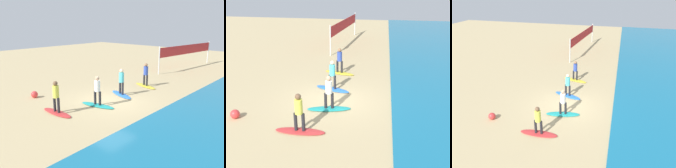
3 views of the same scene
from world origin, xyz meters
TOP-DOWN VIEW (x-y plane):
  - ground_plane at (0.00, 0.00)m, footprint 60.00×60.00m
  - surfboard_yellow at (-4.24, -0.35)m, footprint 1.14×2.17m
  - surfer_yellow at (-4.24, -0.35)m, footprint 0.32×0.45m
  - surfboard_blue at (-1.40, -0.29)m, footprint 1.22×2.17m
  - surfer_blue at (-1.40, -0.29)m, footprint 0.32×0.44m
  - surfboard_teal at (1.06, 0.02)m, footprint 0.98×2.17m
  - surfer_teal at (1.06, 0.02)m, footprint 0.32×0.45m
  - surfboard_red at (3.25, -0.75)m, footprint 0.64×2.12m
  - surfer_red at (3.25, -0.75)m, footprint 0.32×0.46m
  - volleyball_net at (-13.00, -1.33)m, footprint 9.04×1.10m
  - beach_ball at (2.62, -4.00)m, footprint 0.42×0.42m

SIDE VIEW (x-z plane):
  - ground_plane at x=0.00m, z-range 0.00..0.00m
  - surfboard_yellow at x=-4.24m, z-range 0.00..0.09m
  - surfboard_blue at x=-1.40m, z-range 0.00..0.09m
  - surfboard_teal at x=1.06m, z-range 0.00..0.09m
  - surfboard_red at x=3.25m, z-range 0.00..0.09m
  - beach_ball at x=2.62m, z-range 0.00..0.42m
  - surfer_yellow at x=-4.24m, z-range 0.22..1.86m
  - surfer_blue at x=-1.40m, z-range 0.22..1.86m
  - surfer_teal at x=1.06m, z-range 0.22..1.86m
  - surfer_red at x=3.25m, z-range 0.22..1.86m
  - volleyball_net at x=-13.00m, z-range 0.54..3.04m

